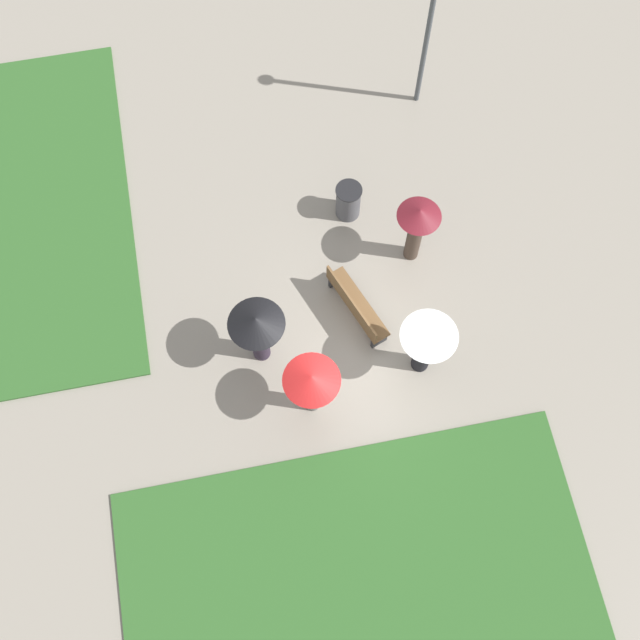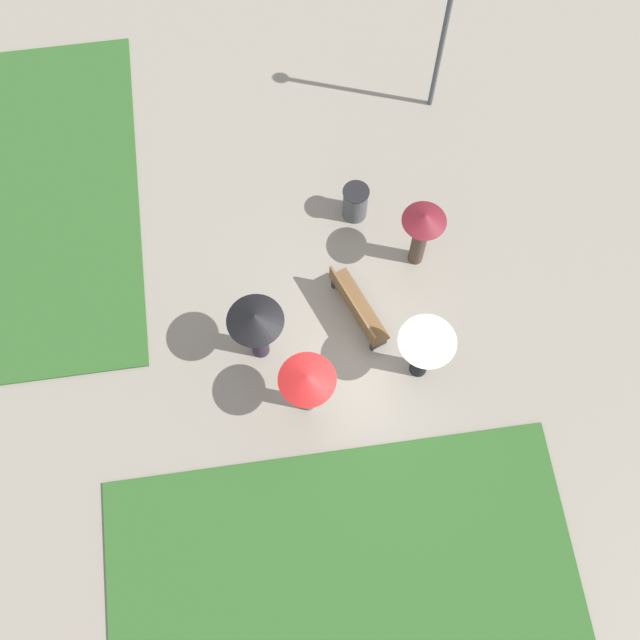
# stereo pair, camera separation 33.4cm
# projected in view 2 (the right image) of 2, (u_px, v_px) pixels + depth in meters

# --- Properties ---
(ground_plane) EXTENTS (90.00, 90.00, 0.00)m
(ground_plane) POSITION_uv_depth(u_px,v_px,m) (349.00, 356.00, 17.13)
(ground_plane) COLOR gray
(park_bench) EXTENTS (1.90, 1.07, 0.90)m
(park_bench) POSITION_uv_depth(u_px,v_px,m) (356.00, 307.00, 17.05)
(park_bench) COLOR brown
(park_bench) RESTS_ON ground_plane
(lamp_post) EXTENTS (0.32, 0.32, 4.25)m
(lamp_post) POSITION_uv_depth(u_px,v_px,m) (446.00, 23.00, 17.06)
(lamp_post) COLOR #474C51
(lamp_post) RESTS_ON ground_plane
(trash_bin) EXTENTS (0.60, 0.60, 0.96)m
(trash_bin) POSITION_uv_depth(u_px,v_px,m) (355.00, 203.00, 18.00)
(trash_bin) COLOR #4C4C51
(trash_bin) RESTS_ON ground_plane
(crowd_person_white) EXTENTS (1.15, 1.15, 1.89)m
(crowd_person_white) POSITION_uv_depth(u_px,v_px,m) (425.00, 347.00, 15.77)
(crowd_person_white) COLOR black
(crowd_person_white) RESTS_ON ground_plane
(crowd_person_black) EXTENTS (1.15, 1.15, 1.93)m
(crowd_person_black) POSITION_uv_depth(u_px,v_px,m) (256.00, 325.00, 15.87)
(crowd_person_black) COLOR #2D2333
(crowd_person_black) RESTS_ON ground_plane
(crowd_person_maroon) EXTENTS (0.94, 0.94, 1.95)m
(crowd_person_maroon) POSITION_uv_depth(u_px,v_px,m) (422.00, 229.00, 16.75)
(crowd_person_maroon) COLOR #47382D
(crowd_person_maroon) RESTS_ON ground_plane
(crowd_person_red) EXTENTS (1.13, 1.13, 1.87)m
(crowd_person_red) POSITION_uv_depth(u_px,v_px,m) (307.00, 383.00, 15.39)
(crowd_person_red) COLOR slate
(crowd_person_red) RESTS_ON ground_plane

